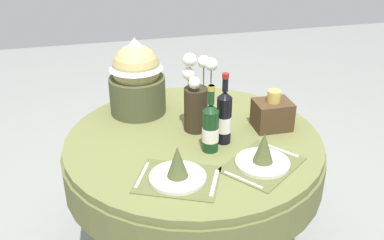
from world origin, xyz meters
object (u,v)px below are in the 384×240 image
(flower_vase, at_px, (196,98))
(place_setting_left, at_px, (178,170))
(woven_basket_side_right, at_px, (272,114))
(gift_tub_back_left, at_px, (136,74))
(dining_table, at_px, (193,161))
(wine_bottle_right, at_px, (211,127))
(place_setting_right, at_px, (263,156))
(wine_bottle_left, at_px, (224,117))

(flower_vase, bearing_deg, place_setting_left, -113.97)
(flower_vase, xyz_separation_m, woven_basket_side_right, (0.38, -0.07, -0.10))
(flower_vase, xyz_separation_m, gift_tub_back_left, (-0.26, 0.28, 0.04))
(dining_table, xyz_separation_m, wine_bottle_right, (0.05, -0.13, 0.26))
(dining_table, bearing_deg, woven_basket_side_right, 0.89)
(place_setting_right, xyz_separation_m, wine_bottle_left, (-0.11, 0.24, 0.09))
(wine_bottle_right, relative_size, gift_tub_back_left, 0.78)
(place_setting_left, height_order, wine_bottle_left, wine_bottle_left)
(dining_table, height_order, wine_bottle_left, wine_bottle_left)
(dining_table, bearing_deg, gift_tub_back_left, 122.36)
(place_setting_right, bearing_deg, flower_vase, 117.81)
(place_setting_right, bearing_deg, gift_tub_back_left, 124.72)
(place_setting_left, height_order, gift_tub_back_left, gift_tub_back_left)
(place_setting_right, distance_m, wine_bottle_left, 0.27)
(gift_tub_back_left, xyz_separation_m, woven_basket_side_right, (0.63, -0.35, -0.14))
(dining_table, distance_m, flower_vase, 0.32)
(flower_vase, xyz_separation_m, wine_bottle_left, (0.10, -0.15, -0.04))
(dining_table, relative_size, woven_basket_side_right, 6.26)
(wine_bottle_left, distance_m, wine_bottle_right, 0.10)
(place_setting_left, xyz_separation_m, place_setting_right, (0.39, 0.02, 0.00))
(gift_tub_back_left, bearing_deg, wine_bottle_left, -50.46)
(flower_vase, distance_m, gift_tub_back_left, 0.38)
(flower_vase, height_order, wine_bottle_right, flower_vase)
(wine_bottle_right, height_order, gift_tub_back_left, gift_tub_back_left)
(flower_vase, bearing_deg, dining_table, -113.05)
(place_setting_right, relative_size, gift_tub_back_left, 1.03)
(wine_bottle_right, xyz_separation_m, gift_tub_back_left, (-0.27, 0.48, 0.10))
(dining_table, bearing_deg, place_setting_left, -114.18)
(flower_vase, height_order, wine_bottle_left, flower_vase)
(place_setting_left, distance_m, gift_tub_back_left, 0.71)
(wine_bottle_left, relative_size, woven_basket_side_right, 1.72)
(dining_table, height_order, wine_bottle_right, wine_bottle_right)
(place_setting_right, xyz_separation_m, woven_basket_side_right, (0.17, 0.32, 0.03))
(wine_bottle_left, height_order, wine_bottle_right, wine_bottle_left)
(place_setting_left, xyz_separation_m, wine_bottle_left, (0.28, 0.26, 0.09))
(place_setting_left, relative_size, wine_bottle_left, 1.18)
(place_setting_right, bearing_deg, place_setting_left, -176.67)
(flower_vase, distance_m, wine_bottle_left, 0.18)
(wine_bottle_left, xyz_separation_m, gift_tub_back_left, (-0.35, 0.43, 0.08))
(flower_vase, distance_m, wine_bottle_right, 0.22)
(dining_table, relative_size, place_setting_left, 3.07)
(dining_table, relative_size, wine_bottle_left, 3.63)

